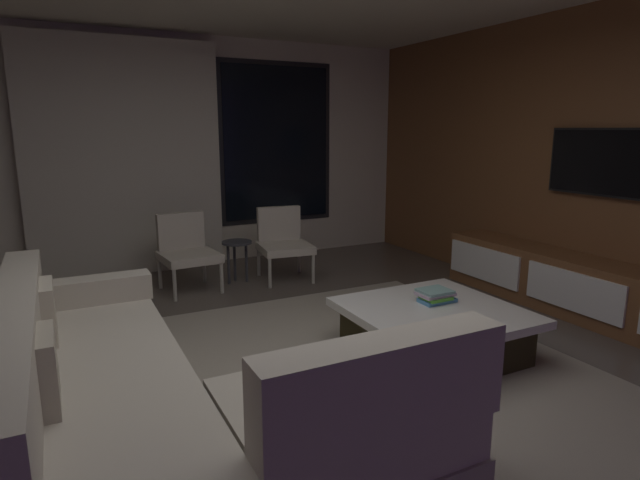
# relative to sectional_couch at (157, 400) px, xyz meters

# --- Properties ---
(floor) EXTENTS (9.20, 9.20, 0.00)m
(floor) POSITION_rel_sectional_couch_xyz_m (0.92, 0.19, -0.29)
(floor) COLOR #564C44
(back_wall_with_window) EXTENTS (6.60, 0.30, 2.70)m
(back_wall_with_window) POSITION_rel_sectional_couch_xyz_m (0.86, 3.80, 1.05)
(back_wall_with_window) COLOR beige
(back_wall_with_window) RESTS_ON floor
(media_wall) EXTENTS (0.12, 7.80, 2.70)m
(media_wall) POSITION_rel_sectional_couch_xyz_m (3.98, 0.19, 1.06)
(media_wall) COLOR brown
(media_wall) RESTS_ON floor
(area_rug) EXTENTS (3.20, 3.80, 0.01)m
(area_rug) POSITION_rel_sectional_couch_xyz_m (1.27, 0.09, -0.28)
(area_rug) COLOR gray
(area_rug) RESTS_ON floor
(sectional_couch) EXTENTS (1.98, 2.50, 0.82)m
(sectional_couch) POSITION_rel_sectional_couch_xyz_m (0.00, 0.00, 0.00)
(sectional_couch) COLOR #A49C8C
(sectional_couch) RESTS_ON floor
(coffee_table) EXTENTS (1.16, 1.16, 0.36)m
(coffee_table) POSITION_rel_sectional_couch_xyz_m (2.01, 0.31, -0.10)
(coffee_table) COLOR black
(coffee_table) RESTS_ON floor
(book_stack_on_coffee_table) EXTENTS (0.28, 0.20, 0.10)m
(book_stack_on_coffee_table) POSITION_rel_sectional_couch_xyz_m (2.11, 0.42, 0.12)
(book_stack_on_coffee_table) COLOR #549AD1
(book_stack_on_coffee_table) RESTS_ON coffee_table
(accent_chair_near_window) EXTENTS (0.60, 0.62, 0.78)m
(accent_chair_near_window) POSITION_rel_sectional_couch_xyz_m (1.84, 2.71, 0.14)
(accent_chair_near_window) COLOR #B2ADA0
(accent_chair_near_window) RESTS_ON floor
(accent_chair_by_curtain) EXTENTS (0.59, 0.61, 0.78)m
(accent_chair_by_curtain) POSITION_rel_sectional_couch_xyz_m (0.79, 2.77, 0.14)
(accent_chair_by_curtain) COLOR #B2ADA0
(accent_chair_by_curtain) RESTS_ON floor
(side_stool) EXTENTS (0.32, 0.32, 0.46)m
(side_stool) POSITION_rel_sectional_couch_xyz_m (1.32, 2.75, 0.08)
(side_stool) COLOR #333338
(side_stool) RESTS_ON floor
(media_console) EXTENTS (0.46, 3.10, 0.52)m
(media_console) POSITION_rel_sectional_couch_xyz_m (3.69, 0.24, -0.04)
(media_console) COLOR brown
(media_console) RESTS_ON floor
(mounted_tv) EXTENTS (0.05, 1.01, 0.58)m
(mounted_tv) POSITION_rel_sectional_couch_xyz_m (3.87, 0.44, 1.06)
(mounted_tv) COLOR black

